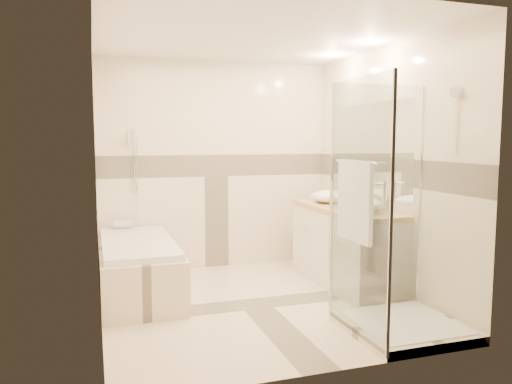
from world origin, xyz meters
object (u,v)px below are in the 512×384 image
object	(u,v)px
vanity	(345,246)
vessel_sink_far	(364,205)
shower_enclosure	(388,270)
vessel_sink_near	(328,196)
amenity_bottle_b	(347,201)
amenity_bottle_a	(347,201)
bathtub	(138,265)

from	to	relation	value
vanity	vessel_sink_far	xyz separation A→B (m)	(-0.02, -0.41, 0.50)
shower_enclosure	vanity	bearing A→B (deg)	77.03
vessel_sink_near	amenity_bottle_b	world-z (taller)	vessel_sink_near
vessel_sink_near	amenity_bottle_b	distance (m)	0.43
vanity	amenity_bottle_a	xyz separation A→B (m)	(-0.02, -0.07, 0.50)
vessel_sink_near	amenity_bottle_a	bearing A→B (deg)	-90.00
bathtub	vessel_sink_far	size ratio (longest dim) A/B	4.45
shower_enclosure	vessel_sink_near	world-z (taller)	shower_enclosure
shower_enclosure	vessel_sink_far	size ratio (longest dim) A/B	5.33
vanity	vessel_sink_far	distance (m)	0.65
vessel_sink_far	amenity_bottle_a	size ratio (longest dim) A/B	2.62
vanity	amenity_bottle_b	size ratio (longest dim) A/B	11.25
shower_enclosure	vessel_sink_near	size ratio (longest dim) A/B	5.41
bathtub	vessel_sink_far	xyz separation A→B (m)	(2.13, -0.76, 0.62)
vanity	amenity_bottle_b	world-z (taller)	amenity_bottle_b
vessel_sink_near	vessel_sink_far	world-z (taller)	vessel_sink_far
shower_enclosure	vessel_sink_near	xyz separation A→B (m)	(0.27, 1.64, 0.42)
vessel_sink_near	amenity_bottle_b	bearing A→B (deg)	-90.00
vessel_sink_near	vessel_sink_far	bearing A→B (deg)	-90.00
amenity_bottle_a	vanity	bearing A→B (deg)	73.73
bathtub	vessel_sink_near	world-z (taller)	vessel_sink_near
amenity_bottle_b	vessel_sink_near	bearing A→B (deg)	90.00
shower_enclosure	amenity_bottle_a	world-z (taller)	shower_enclosure
bathtub	vessel_sink_near	bearing A→B (deg)	0.66
vessel_sink_far	vanity	bearing A→B (deg)	87.22
amenity_bottle_a	shower_enclosure	bearing A→B (deg)	-102.78
amenity_bottle_a	amenity_bottle_b	bearing A→B (deg)	90.00
vessel_sink_far	amenity_bottle_a	bearing A→B (deg)	90.00
vessel_sink_near	vessel_sink_far	xyz separation A→B (m)	(0.00, -0.79, 0.00)
bathtub	vanity	xyz separation A→B (m)	(2.15, -0.35, 0.12)
amenity_bottle_b	amenity_bottle_a	bearing A→B (deg)	-90.00
amenity_bottle_a	vessel_sink_near	bearing A→B (deg)	90.00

